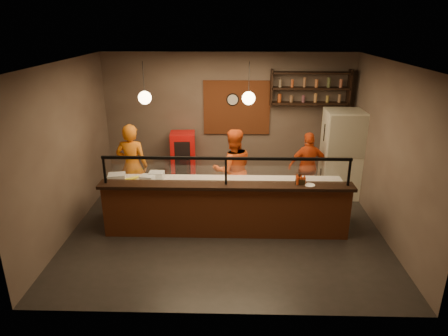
{
  "coord_description": "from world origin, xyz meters",
  "views": [
    {
      "loc": [
        0.14,
        -7.05,
        3.88
      ],
      "look_at": [
        -0.05,
        0.3,
        1.15
      ],
      "focal_mm": 32.0,
      "sensor_mm": 36.0,
      "label": 1
    }
  ],
  "objects_px": {
    "wall_clock": "(233,100)",
    "condiment_caddy": "(301,181)",
    "pizza_dough": "(217,183)",
    "cook_right": "(308,166)",
    "red_cooler": "(183,159)",
    "pepper_mill": "(299,178)",
    "fridge": "(341,154)",
    "cook_left": "(132,166)",
    "cook_mid": "(233,170)"
  },
  "relations": [
    {
      "from": "pizza_dough",
      "to": "fridge",
      "type": "bearing_deg",
      "value": 29.79
    },
    {
      "from": "fridge",
      "to": "red_cooler",
      "type": "distance_m",
      "value": 3.74
    },
    {
      "from": "fridge",
      "to": "cook_right",
      "type": "bearing_deg",
      "value": -162.74
    },
    {
      "from": "cook_left",
      "to": "fridge",
      "type": "height_order",
      "value": "fridge"
    },
    {
      "from": "wall_clock",
      "to": "red_cooler",
      "type": "relative_size",
      "value": 0.22
    },
    {
      "from": "pizza_dough",
      "to": "cook_right",
      "type": "bearing_deg",
      "value": 34.25
    },
    {
      "from": "wall_clock",
      "to": "cook_right",
      "type": "xyz_separation_m",
      "value": [
        1.72,
        -1.01,
        -1.32
      ]
    },
    {
      "from": "cook_left",
      "to": "cook_mid",
      "type": "bearing_deg",
      "value": -178.11
    },
    {
      "from": "cook_mid",
      "to": "pizza_dough",
      "type": "height_order",
      "value": "cook_mid"
    },
    {
      "from": "fridge",
      "to": "condiment_caddy",
      "type": "height_order",
      "value": "fridge"
    },
    {
      "from": "fridge",
      "to": "pizza_dough",
      "type": "bearing_deg",
      "value": -149.3
    },
    {
      "from": "wall_clock",
      "to": "pizza_dough",
      "type": "distance_m",
      "value": 2.66
    },
    {
      "from": "red_cooler",
      "to": "cook_left",
      "type": "bearing_deg",
      "value": -133.78
    },
    {
      "from": "cook_mid",
      "to": "pizza_dough",
      "type": "distance_m",
      "value": 0.84
    },
    {
      "from": "cook_right",
      "to": "pizza_dough",
      "type": "xyz_separation_m",
      "value": [
        -2.0,
        -1.36,
        0.12
      ]
    },
    {
      "from": "wall_clock",
      "to": "pepper_mill",
      "type": "xyz_separation_m",
      "value": [
        1.24,
        -2.7,
        -0.94
      ]
    },
    {
      "from": "pepper_mill",
      "to": "cook_right",
      "type": "bearing_deg",
      "value": 74.19
    },
    {
      "from": "cook_right",
      "to": "cook_left",
      "type": "bearing_deg",
      "value": -1.8
    },
    {
      "from": "cook_mid",
      "to": "cook_right",
      "type": "height_order",
      "value": "cook_mid"
    },
    {
      "from": "wall_clock",
      "to": "fridge",
      "type": "relative_size",
      "value": 0.15
    },
    {
      "from": "cook_right",
      "to": "wall_clock",
      "type": "bearing_deg",
      "value": -39.21
    },
    {
      "from": "fridge",
      "to": "condiment_caddy",
      "type": "relative_size",
      "value": 11.26
    },
    {
      "from": "pepper_mill",
      "to": "cook_mid",
      "type": "bearing_deg",
      "value": 137.69
    },
    {
      "from": "cook_mid",
      "to": "red_cooler",
      "type": "relative_size",
      "value": 1.32
    },
    {
      "from": "pizza_dough",
      "to": "condiment_caddy",
      "type": "relative_size",
      "value": 2.99
    },
    {
      "from": "cook_right",
      "to": "red_cooler",
      "type": "distance_m",
      "value": 3.0
    },
    {
      "from": "wall_clock",
      "to": "cook_left",
      "type": "height_order",
      "value": "wall_clock"
    },
    {
      "from": "condiment_caddy",
      "to": "pepper_mill",
      "type": "distance_m",
      "value": 0.06
    },
    {
      "from": "cook_mid",
      "to": "pepper_mill",
      "type": "bearing_deg",
      "value": 124.82
    },
    {
      "from": "fridge",
      "to": "wall_clock",
      "type": "bearing_deg",
      "value": 163.64
    },
    {
      "from": "wall_clock",
      "to": "condiment_caddy",
      "type": "height_order",
      "value": "wall_clock"
    },
    {
      "from": "cook_mid",
      "to": "red_cooler",
      "type": "bearing_deg",
      "value": -59.17
    },
    {
      "from": "cook_mid",
      "to": "pepper_mill",
      "type": "distance_m",
      "value": 1.68
    },
    {
      "from": "cook_left",
      "to": "pepper_mill",
      "type": "distance_m",
      "value": 3.61
    },
    {
      "from": "cook_left",
      "to": "cook_right",
      "type": "xyz_separation_m",
      "value": [
        3.87,
        0.49,
        -0.15
      ]
    },
    {
      "from": "pizza_dough",
      "to": "wall_clock",
      "type": "bearing_deg",
      "value": 83.39
    },
    {
      "from": "cook_right",
      "to": "pepper_mill",
      "type": "relative_size",
      "value": 7.86
    },
    {
      "from": "cook_mid",
      "to": "red_cooler",
      "type": "distance_m",
      "value": 1.77
    },
    {
      "from": "red_cooler",
      "to": "condiment_caddy",
      "type": "xyz_separation_m",
      "value": [
        2.47,
        -2.39,
        0.43
      ]
    },
    {
      "from": "condiment_caddy",
      "to": "cook_left",
      "type": "bearing_deg",
      "value": 160.57
    },
    {
      "from": "wall_clock",
      "to": "condiment_caddy",
      "type": "relative_size",
      "value": 1.68
    },
    {
      "from": "cook_right",
      "to": "condiment_caddy",
      "type": "distance_m",
      "value": 1.78
    },
    {
      "from": "wall_clock",
      "to": "pepper_mill",
      "type": "bearing_deg",
      "value": -65.23
    },
    {
      "from": "pepper_mill",
      "to": "cook_left",
      "type": "bearing_deg",
      "value": 160.45
    },
    {
      "from": "pepper_mill",
      "to": "red_cooler",
      "type": "bearing_deg",
      "value": 135.64
    },
    {
      "from": "cook_mid",
      "to": "condiment_caddy",
      "type": "relative_size",
      "value": 10.0
    },
    {
      "from": "cook_left",
      "to": "pizza_dough",
      "type": "relative_size",
      "value": 3.48
    },
    {
      "from": "cook_right",
      "to": "red_cooler",
      "type": "xyz_separation_m",
      "value": [
        -2.92,
        0.7,
        -0.1
      ]
    },
    {
      "from": "cook_left",
      "to": "cook_right",
      "type": "relative_size",
      "value": 1.19
    },
    {
      "from": "pepper_mill",
      "to": "condiment_caddy",
      "type": "bearing_deg",
      "value": -2.7
    }
  ]
}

